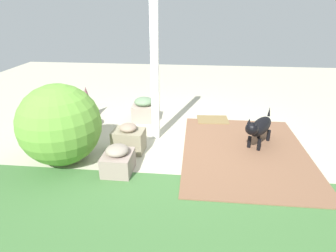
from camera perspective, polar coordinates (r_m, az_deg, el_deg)
name	(u,v)px	position (r m, az deg, el deg)	size (l,w,h in m)	color
ground_plane	(181,140)	(4.54, 2.66, -2.90)	(12.00, 12.00, 0.00)	#B6B199
brick_path	(245,152)	(4.33, 15.23, -4.99)	(1.80, 2.40, 0.02)	brown
porch_pillar	(155,70)	(4.28, -2.67, 11.24)	(0.11, 0.11, 2.22)	white
stone_planter_nearest	(144,110)	(5.24, -4.84, 3.31)	(0.43, 0.39, 0.45)	gray
stone_planter_mid	(129,139)	(4.18, -7.92, -2.63)	(0.47, 0.35, 0.43)	gray
stone_planter_far	(118,160)	(3.70, -10.07, -6.80)	(0.37, 0.43, 0.38)	gray
round_shrub	(60,125)	(4.00, -20.97, 0.24)	(1.09, 1.09, 1.09)	#5E9736
terracotta_pot_spiky	(87,103)	(5.56, -16.01, 4.50)	(0.25, 0.25, 0.60)	#9C5833
terracotta_pot_broad	(79,116)	(5.01, -17.58, 1.87)	(0.38, 0.38, 0.45)	#C16A42
dog	(259,127)	(4.43, 17.98, -0.23)	(0.55, 0.75, 0.55)	black
doormat	(213,120)	(5.34, 9.01, 1.21)	(0.56, 0.41, 0.03)	olive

